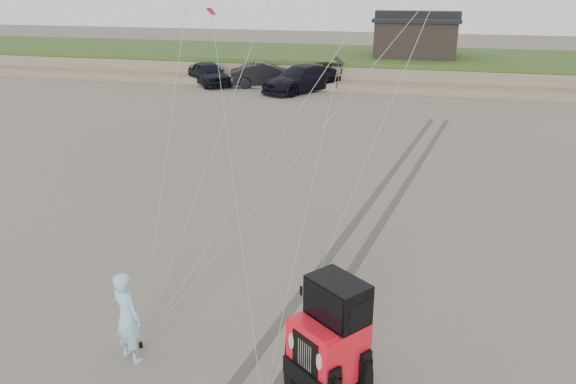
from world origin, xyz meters
The scene contains 10 objects.
ground centered at (0.00, 0.00, 0.00)m, with size 160.00×160.00×0.00m, color #6B6054.
dune_ridge centered at (0.00, 37.50, 0.82)m, with size 160.00×14.25×1.73m.
cabin centered at (2.00, 37.00, 3.24)m, with size 6.40×5.40×3.35m.
truck_a centered at (-12.45, 30.15, 0.83)m, with size 1.97×4.89×1.67m, color black.
truck_b centered at (-8.16, 30.50, 0.85)m, with size 1.79×5.14×1.69m, color black.
truck_c centered at (-5.30, 29.18, 0.89)m, with size 2.48×6.11×1.77m, color black.
jeep centered at (2.19, -0.66, 0.99)m, with size 2.29×5.30×1.97m, color red, non-canonical shape.
man centered at (-1.86, -0.34, 0.97)m, with size 0.71×0.47×1.94m, color #8DD0DA.
stake_main centered at (-1.87, 0.03, 0.06)m, with size 0.08×0.08×0.12m, color black.
tire_tracks centered at (2.00, 8.00, 0.00)m, with size 5.22×29.74×0.01m.
Camera 1 is at (3.53, -8.68, 7.12)m, focal length 35.00 mm.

